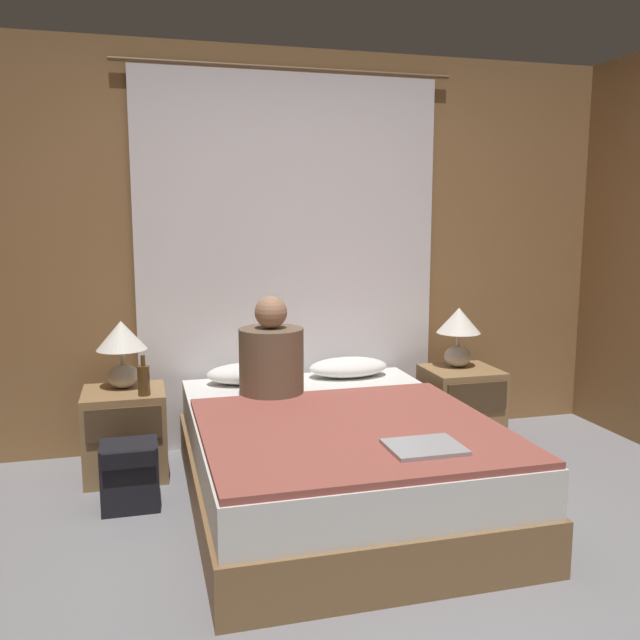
{
  "coord_description": "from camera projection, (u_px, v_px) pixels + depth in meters",
  "views": [
    {
      "loc": [
        -0.93,
        -2.31,
        1.49
      ],
      "look_at": [
        0.0,
        1.18,
        0.92
      ],
      "focal_mm": 38.0,
      "sensor_mm": 36.0,
      "label": 1
    }
  ],
  "objects": [
    {
      "name": "ground_plane",
      "position": [
        397.0,
        594.0,
        2.67
      ],
      "size": [
        16.0,
        16.0,
        0.0
      ],
      "primitive_type": "plane",
      "color": "gray"
    },
    {
      "name": "wall_back",
      "position": [
        288.0,
        251.0,
        4.36
      ],
      "size": [
        4.46,
        0.06,
        2.5
      ],
      "color": "olive",
      "rests_on": "ground_plane"
    },
    {
      "name": "curtain_panel",
      "position": [
        290.0,
        261.0,
        4.32
      ],
      "size": [
        2.13,
        0.02,
        2.38
      ],
      "color": "white",
      "rests_on": "ground_plane"
    },
    {
      "name": "bed",
      "position": [
        335.0,
        460.0,
        3.48
      ],
      "size": [
        1.45,
        1.95,
        0.47
      ],
      "color": "olive",
      "rests_on": "ground_plane"
    },
    {
      "name": "nightstand_left",
      "position": [
        125.0,
        433.0,
        3.85
      ],
      "size": [
        0.45,
        0.43,
        0.5
      ],
      "color": "#937047",
      "rests_on": "ground_plane"
    },
    {
      "name": "nightstand_right",
      "position": [
        461.0,
        406.0,
        4.39
      ],
      "size": [
        0.45,
        0.43,
        0.5
      ],
      "color": "#937047",
      "rests_on": "ground_plane"
    },
    {
      "name": "lamp_left",
      "position": [
        122.0,
        345.0,
        3.84
      ],
      "size": [
        0.28,
        0.28,
        0.39
      ],
      "color": "#B2A899",
      "rests_on": "nightstand_left"
    },
    {
      "name": "lamp_right",
      "position": [
        458.0,
        329.0,
        4.37
      ],
      "size": [
        0.28,
        0.28,
        0.39
      ],
      "color": "#B2A899",
      "rests_on": "nightstand_right"
    },
    {
      "name": "pillow_left",
      "position": [
        248.0,
        373.0,
        4.11
      ],
      "size": [
        0.5,
        0.29,
        0.12
      ],
      "color": "white",
      "rests_on": "bed"
    },
    {
      "name": "pillow_right",
      "position": [
        348.0,
        367.0,
        4.27
      ],
      "size": [
        0.5,
        0.29,
        0.12
      ],
      "color": "white",
      "rests_on": "bed"
    },
    {
      "name": "blanket_on_bed",
      "position": [
        351.0,
        429.0,
        3.18
      ],
      "size": [
        1.39,
        1.34,
        0.03
      ],
      "color": "#994C42",
      "rests_on": "bed"
    },
    {
      "name": "person_left_in_bed",
      "position": [
        271.0,
        358.0,
        3.76
      ],
      "size": [
        0.36,
        0.36,
        0.57
      ],
      "color": "brown",
      "rests_on": "bed"
    },
    {
      "name": "beer_bottle_on_left_stand",
      "position": [
        144.0,
        380.0,
        3.7
      ],
      "size": [
        0.07,
        0.07,
        0.22
      ],
      "color": "#513819",
      "rests_on": "nightstand_left"
    },
    {
      "name": "laptop_on_bed",
      "position": [
        424.0,
        447.0,
        2.87
      ],
      "size": [
        0.31,
        0.26,
        0.02
      ],
      "color": "#9EA0A5",
      "rests_on": "blanket_on_bed"
    },
    {
      "name": "backpack_on_floor",
      "position": [
        130.0,
        471.0,
        3.43
      ],
      "size": [
        0.29,
        0.26,
        0.34
      ],
      "color": "black",
      "rests_on": "ground_plane"
    }
  ]
}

